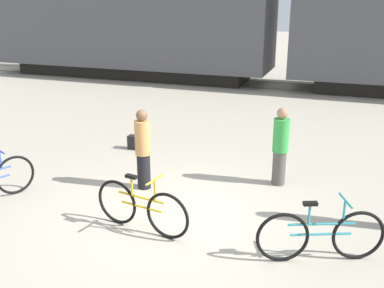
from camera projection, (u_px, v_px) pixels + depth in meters
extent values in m
plane|color=#B2A893|center=(168.00, 214.00, 7.81)|extent=(80.00, 80.00, 0.00)
cube|color=black|center=(131.00, 70.00, 20.66)|extent=(10.67, 2.24, 0.55)
cube|color=#4C4C51|center=(129.00, 23.00, 19.98)|extent=(12.71, 2.99, 3.69)
cube|color=#4C4238|center=(276.00, 89.00, 17.94)|extent=(38.32, 0.07, 0.01)
cube|color=#4C4238|center=(282.00, 83.00, 19.22)|extent=(38.32, 0.07, 0.01)
torus|color=black|center=(167.00, 216.00, 6.93)|extent=(0.77, 0.18, 0.77)
torus|color=black|center=(117.00, 202.00, 7.39)|extent=(0.77, 0.18, 0.77)
cylinder|color=gold|center=(141.00, 197.00, 7.10)|extent=(0.86, 0.18, 0.04)
cylinder|color=gold|center=(141.00, 207.00, 7.15)|extent=(0.78, 0.17, 0.04)
cylinder|color=gold|center=(132.00, 186.00, 7.13)|extent=(0.04, 0.04, 0.32)
cube|color=black|center=(131.00, 177.00, 7.08)|extent=(0.21, 0.11, 0.05)
cylinder|color=gold|center=(155.00, 191.00, 6.91)|extent=(0.04, 0.04, 0.36)
cylinder|color=gold|center=(155.00, 180.00, 6.86)|extent=(0.11, 0.46, 0.03)
torus|color=black|center=(358.00, 235.00, 6.38)|extent=(0.73, 0.34, 0.77)
torus|color=black|center=(282.00, 237.00, 6.32)|extent=(0.73, 0.34, 0.77)
cylinder|color=teal|center=(322.00, 224.00, 6.29)|extent=(0.90, 0.40, 0.04)
cylinder|color=teal|center=(321.00, 234.00, 6.34)|extent=(0.82, 0.37, 0.04)
cylinder|color=teal|center=(309.00, 214.00, 6.23)|extent=(0.04, 0.04, 0.32)
cube|color=black|center=(310.00, 204.00, 6.18)|extent=(0.22, 0.15, 0.05)
cylinder|color=teal|center=(344.00, 212.00, 6.24)|extent=(0.04, 0.04, 0.36)
cylinder|color=teal|center=(346.00, 200.00, 6.19)|extent=(0.21, 0.44, 0.03)
torus|color=black|center=(15.00, 175.00, 8.51)|extent=(0.38, 0.70, 0.76)
cylinder|color=#3351B7|center=(0.00, 160.00, 8.24)|extent=(0.04, 0.04, 0.35)
cylinder|color=black|center=(144.00, 171.00, 8.77)|extent=(0.26, 0.26, 0.70)
cylinder|color=tan|center=(143.00, 138.00, 8.55)|extent=(0.30, 0.30, 0.67)
sphere|color=brown|center=(142.00, 115.00, 8.41)|extent=(0.22, 0.22, 0.22)
cylinder|color=#514C47|center=(279.00, 168.00, 8.94)|extent=(0.27, 0.27, 0.69)
cylinder|color=green|center=(281.00, 135.00, 8.73)|extent=(0.31, 0.31, 0.66)
sphere|color=#A37556|center=(283.00, 113.00, 8.59)|extent=(0.22, 0.22, 0.22)
cube|color=black|center=(134.00, 142.00, 11.03)|extent=(0.28, 0.20, 0.34)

